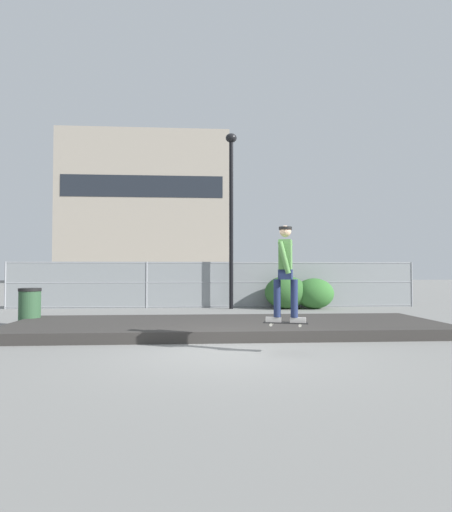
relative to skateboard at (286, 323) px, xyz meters
The scene contains 12 objects.
ground_plane 1.04m from the skateboard, 166.41° to the left, with size 120.00×120.00×0.00m, color slate.
gravel_berm 3.12m from the skateboard, 106.01° to the left, with size 10.46×3.62×0.24m, color #33302D.
skateboard is the anchor object (origin of this frame).
skater 1.01m from the skateboard, 165.96° to the left, with size 0.72×0.62×1.76m.
chain_fence 9.88m from the skateboard, 94.94° to the left, with size 16.44×0.06×1.85m.
street_lamp 10.05m from the skateboard, 91.45° to the left, with size 0.44×0.44×6.93m.
parked_car_near 12.90m from the skateboard, 110.12° to the left, with size 4.52×2.19×1.66m.
parked_car_mid 12.46m from the skateboard, 86.38° to the left, with size 4.52×2.20×1.66m.
library_building 51.22m from the skateboard, 98.76° to the left, with size 19.91×14.92×17.88m.
shrub_left 9.34m from the skateboard, 78.27° to the left, with size 1.66×1.36×1.29m.
shrub_center 9.55m from the skateboard, 71.69° to the left, with size 1.55×1.27×1.20m.
trash_bin 7.37m from the skateboard, 145.21° to the left, with size 0.59×0.59×1.03m.
Camera 1 is at (-0.78, -8.13, 1.51)m, focal length 30.95 mm.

